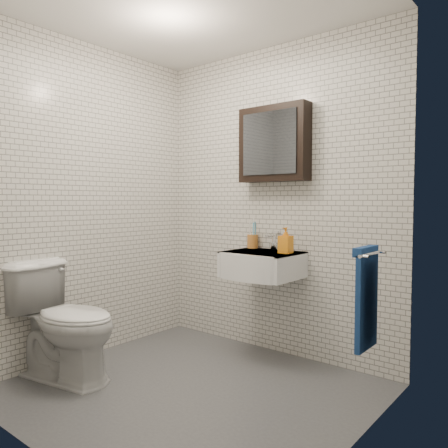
% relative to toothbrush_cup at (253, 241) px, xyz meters
% --- Properties ---
extents(ground, '(2.20, 2.00, 0.01)m').
position_rel_toothbrush_cup_xyz_m(ground, '(0.16, -0.94, -0.91)').
color(ground, '#494A50').
rests_on(ground, ground).
extents(room_shell, '(2.22, 2.02, 2.51)m').
position_rel_toothbrush_cup_xyz_m(room_shell, '(0.16, -0.94, 0.55)').
color(room_shell, silver).
rests_on(room_shell, ground).
extents(washbasin, '(0.55, 0.50, 0.20)m').
position_rel_toothbrush_cup_xyz_m(washbasin, '(0.21, -0.21, -0.16)').
color(washbasin, white).
rests_on(washbasin, room_shell).
extents(faucet, '(0.06, 0.20, 0.15)m').
position_rel_toothbrush_cup_xyz_m(faucet, '(0.21, -0.01, 0.01)').
color(faucet, silver).
rests_on(faucet, washbasin).
extents(mirror_cabinet, '(0.60, 0.15, 0.60)m').
position_rel_toothbrush_cup_xyz_m(mirror_cabinet, '(0.21, -0.01, 0.79)').
color(mirror_cabinet, black).
rests_on(mirror_cabinet, room_shell).
extents(towel_rail, '(0.09, 0.30, 0.58)m').
position_rel_toothbrush_cup_xyz_m(towel_rail, '(1.21, -0.59, -0.19)').
color(towel_rail, silver).
rests_on(towel_rail, room_shell).
extents(toothbrush_cup, '(0.10, 0.10, 0.25)m').
position_rel_toothbrush_cup_xyz_m(toothbrush_cup, '(0.00, 0.00, 0.00)').
color(toothbrush_cup, '#B9732E').
rests_on(toothbrush_cup, washbasin).
extents(soap_bottle, '(0.09, 0.09, 0.20)m').
position_rel_toothbrush_cup_xyz_m(soap_bottle, '(0.41, -0.14, 0.04)').
color(soap_bottle, '#FF501A').
rests_on(soap_bottle, washbasin).
extents(toilet, '(0.88, 0.60, 0.82)m').
position_rel_toothbrush_cup_xyz_m(toilet, '(-0.64, -1.36, -0.50)').
color(toilet, white).
rests_on(toilet, ground).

